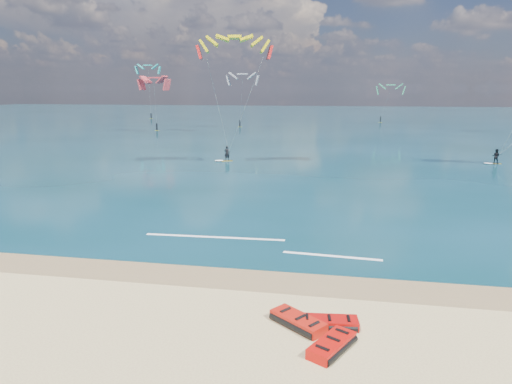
% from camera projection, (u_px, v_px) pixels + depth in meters
% --- Properties ---
extents(ground, '(320.00, 320.00, 0.00)m').
position_uv_depth(ground, '(287.00, 156.00, 55.41)').
color(ground, tan).
rests_on(ground, ground).
extents(wet_sand_strip, '(320.00, 2.40, 0.01)m').
position_uv_depth(wet_sand_strip, '(196.00, 275.00, 19.88)').
color(wet_sand_strip, olive).
rests_on(wet_sand_strip, ground).
extents(sea, '(320.00, 200.00, 0.04)m').
position_uv_depth(sea, '(314.00, 120.00, 116.86)').
color(sea, '#092F36').
rests_on(sea, ground).
extents(packed_kite_left, '(2.44, 1.25, 0.37)m').
position_uv_depth(packed_kite_left, '(326.00, 327.00, 15.58)').
color(packed_kite_left, '#B50C09').
rests_on(packed_kite_left, ground).
extents(packed_kite_mid, '(2.45, 2.25, 0.41)m').
position_uv_depth(packed_kite_mid, '(298.00, 326.00, 15.63)').
color(packed_kite_mid, red).
rests_on(packed_kite_mid, ground).
extents(packed_kite_right, '(1.95, 2.35, 0.39)m').
position_uv_depth(packed_kite_right, '(332.00, 350.00, 14.18)').
color(packed_kite_right, red).
rests_on(packed_kite_right, ground).
extents(kitesurfer_main, '(8.49, 7.34, 14.17)m').
position_uv_depth(kitesurfer_main, '(231.00, 94.00, 46.59)').
color(kitesurfer_main, yellow).
rests_on(kitesurfer_main, sea).
extents(shoreline_foam, '(12.60, 2.35, 0.01)m').
position_uv_depth(shoreline_foam, '(256.00, 244.00, 23.78)').
color(shoreline_foam, white).
rests_on(shoreline_foam, ground).
extents(distant_kites, '(89.90, 37.12, 13.79)m').
position_uv_depth(distant_kites, '(279.00, 100.00, 96.12)').
color(distant_kites, '#BD373E').
rests_on(distant_kites, ground).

